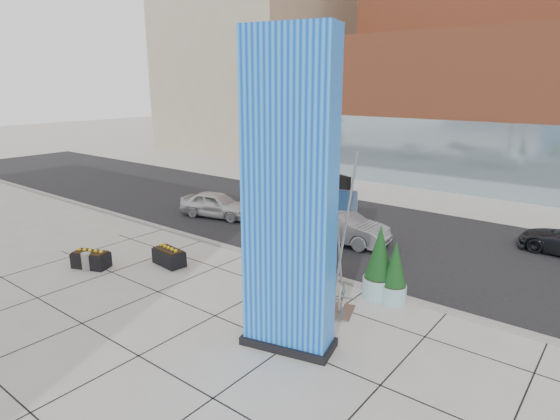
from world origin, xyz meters
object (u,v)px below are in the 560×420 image
Objects in this scene: lamp_post at (278,190)px; car_white_west at (216,205)px; concrete_bollard at (87,262)px; blue_pylon at (289,204)px; car_silver_mid at (339,226)px; public_art_sculpture at (318,270)px; overhead_street_sign at (333,187)px.

lamp_post is 2.02× the size of car_white_west.
blue_pylon is at bearing 3.13° from concrete_bollard.
car_silver_mid is at bearing 91.63° from lamp_post.
concrete_bollard is 11.36m from car_silver_mid.
lamp_post is at bearing 176.74° from car_silver_mid.
lamp_post is at bearing -132.52° from car_white_west.
public_art_sculpture reaches higher than overhead_street_sign.
car_white_west is (-1.50, 8.91, 0.35)m from concrete_bollard.
public_art_sculpture is 3.39m from overhead_street_sign.
concrete_bollard is at bearing -126.84° from overhead_street_sign.
overhead_street_sign is at bearing 92.95° from public_art_sculpture.
overhead_street_sign is 5.50m from car_silver_mid.
public_art_sculpture reaches higher than car_white_west.
lamp_post is 1.97× the size of overhead_street_sign.
concrete_bollard is (-9.42, -2.94, -1.08)m from public_art_sculpture.
car_white_west is (-11.50, 8.37, -3.57)m from blue_pylon.
overhead_street_sign is at bearing 21.96° from lamp_post.
car_white_west is at bearing 132.24° from public_art_sculpture.
overhead_street_sign is (-1.52, 4.72, -0.56)m from blue_pylon.
car_white_west is 7.87m from car_silver_mid.
public_art_sculpture is at bearing -27.64° from lamp_post.
car_silver_mid is at bearing -99.88° from car_white_west.
public_art_sculpture is at bearing -132.15° from car_white_west.
public_art_sculpture is (2.92, -1.53, -2.06)m from lamp_post.
lamp_post is 5.64m from car_silver_mid.
car_white_west is 0.88× the size of car_silver_mid.
concrete_bollard is (-6.50, -4.47, -3.14)m from lamp_post.
public_art_sculpture is 1.15× the size of car_silver_mid.
concrete_bollard is at bearing 169.42° from blue_pylon.
blue_pylon is 10.76m from concrete_bollard.
blue_pylon is at bearing -139.53° from car_white_west.
car_silver_mid is (-0.14, 4.94, -2.72)m from lamp_post.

